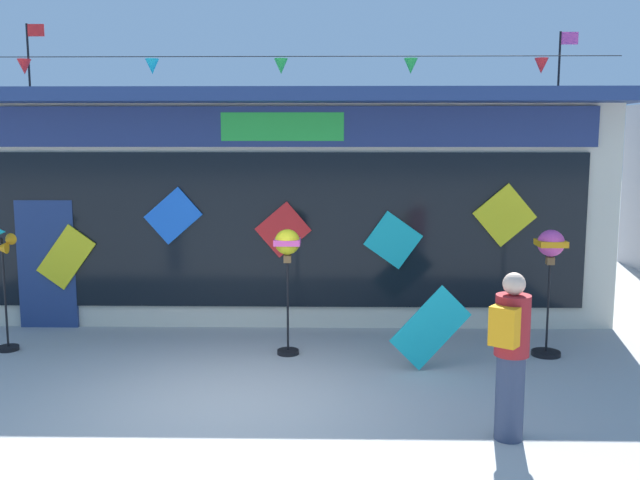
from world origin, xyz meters
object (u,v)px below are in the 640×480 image
Objects in this scene: person_near_camera at (511,353)px; display_kite_on_ground at (430,328)px; wind_spinner_left at (287,254)px; kite_shop_building at (292,196)px; wind_spinner_far_left at (2,265)px; wind_spinner_center_left at (550,260)px.

display_kite_on_ground is (-0.48, 2.19, -0.35)m from person_near_camera.
wind_spinner_left is 3.66m from person_near_camera.
wind_spinner_far_left is (-3.78, -3.79, -0.63)m from kite_shop_building.
wind_spinner_far_left is 1.02× the size of wind_spinner_center_left.
wind_spinner_left is at bearing -0.97° from wind_spinner_far_left.
wind_spinner_center_left is at bearing 0.11° from wind_spinner_left.
display_kite_on_ground is (-1.66, -0.58, -0.79)m from wind_spinner_center_left.
wind_spinner_far_left is at bearing 179.54° from wind_spinner_center_left.
kite_shop_building is at bearing -33.09° from person_near_camera.
wind_spinner_center_left is at bearing -0.46° from wind_spinner_far_left.
kite_shop_building is 6.03× the size of wind_spinner_far_left.
kite_shop_building is 5.35m from wind_spinner_center_left.
display_kite_on_ground is at bearing -16.92° from wind_spinner_left.
wind_spinner_center_left is at bearing -76.92° from person_near_camera.
wind_spinner_center_left is at bearing 19.11° from display_kite_on_ground.
wind_spinner_far_left reaches higher than wind_spinner_left.
display_kite_on_ground is at bearing -41.43° from person_near_camera.
wind_spinner_left is 1.03× the size of person_near_camera.
wind_spinner_center_left is at bearing -46.26° from kite_shop_building.
person_near_camera is (2.50, -6.62, -0.96)m from kite_shop_building.
kite_shop_building is at bearing 92.24° from wind_spinner_left.
person_near_camera is at bearing -49.58° from wind_spinner_left.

